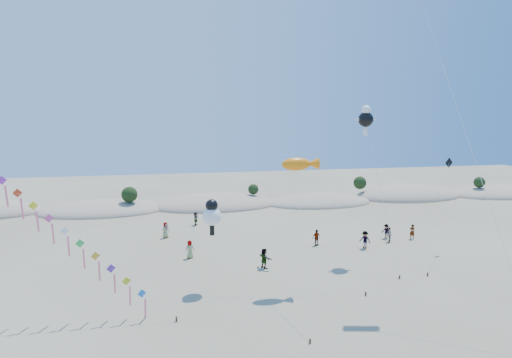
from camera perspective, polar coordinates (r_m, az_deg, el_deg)
name	(u,v)px	position (r m, az deg, el deg)	size (l,w,h in m)	color
dune_ridge	(221,205)	(64.50, -4.65, -3.43)	(145.30, 11.49, 5.57)	gray
fish_kite	(300,164)	(34.09, 5.92, 1.96)	(3.57, 9.89, 10.38)	#3F2D1E
cartoon_kite_low	(212,214)	(33.90, -5.88, -4.69)	(12.12, 4.84, 7.19)	#3F2D1E
cartoon_kite_high	(366,118)	(42.39, 14.43, 7.89)	(2.00, 7.73, 14.55)	#3F2D1E
dark_kite	(444,187)	(45.68, 23.81, -1.02)	(7.00, 7.43, 9.34)	#3F2D1E
beachgoers	(289,237)	(45.53, 4.47, -7.76)	(27.63, 17.70, 1.84)	slate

